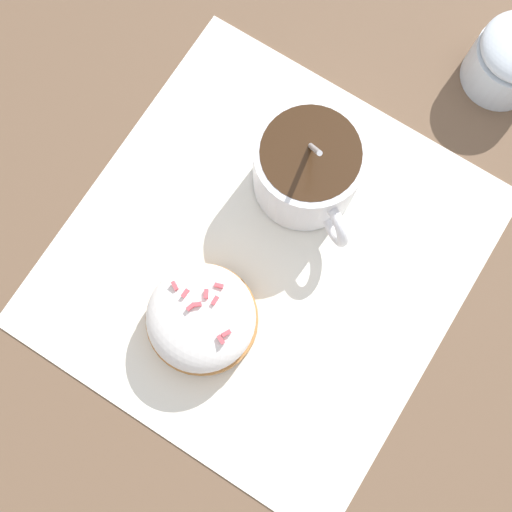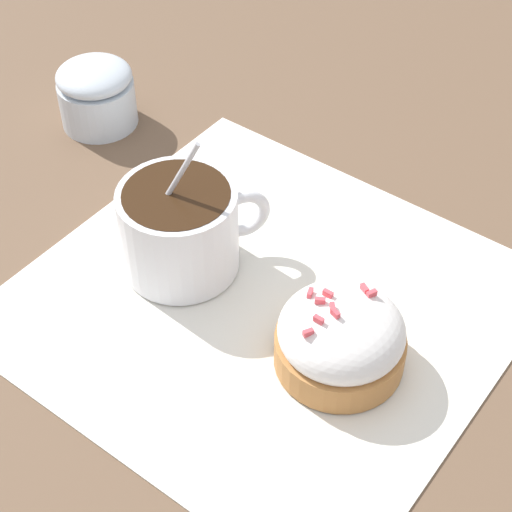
% 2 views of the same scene
% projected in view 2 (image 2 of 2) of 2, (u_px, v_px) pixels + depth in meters
% --- Properties ---
extents(ground_plane, '(3.00, 3.00, 0.00)m').
position_uv_depth(ground_plane, '(265.00, 304.00, 0.63)').
color(ground_plane, brown).
extents(paper_napkin, '(0.36, 0.34, 0.00)m').
position_uv_depth(paper_napkin, '(265.00, 303.00, 0.63)').
color(paper_napkin, white).
rests_on(paper_napkin, ground_plane).
extents(coffee_cup, '(0.09, 0.11, 0.12)m').
position_uv_depth(coffee_cup, '(181.00, 226.00, 0.63)').
color(coffee_cup, white).
rests_on(coffee_cup, paper_napkin).
extents(frosted_pastry, '(0.09, 0.09, 0.06)m').
position_uv_depth(frosted_pastry, '(341.00, 338.00, 0.58)').
color(frosted_pastry, '#B2753D').
rests_on(frosted_pastry, paper_napkin).
extents(sugar_bowl, '(0.07, 0.07, 0.06)m').
position_uv_depth(sugar_bowl, '(96.00, 93.00, 0.77)').
color(sugar_bowl, silver).
rests_on(sugar_bowl, ground_plane).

